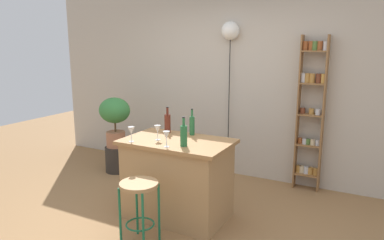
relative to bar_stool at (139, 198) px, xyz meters
The scene contains 14 objects.
ground 0.60m from the bar_stool, 84.45° to the left, with size 12.00×12.00×0.00m, color olive.
back_wall 2.49m from the bar_stool, 89.12° to the left, with size 6.40×0.10×2.80m, color #BCB2A3.
kitchen_counter 0.67m from the bar_stool, 86.94° to the left, with size 1.18×0.73×0.89m.
bar_stool is the anchor object (origin of this frame).
spice_shelf 2.53m from the bar_stool, 61.88° to the left, with size 0.33×0.15×2.03m.
plant_stool 2.17m from the bar_stool, 135.39° to the left, with size 0.34×0.34×0.39m, color #2D2823.
potted_plant 2.19m from the bar_stool, 135.39° to the left, with size 0.48×0.43×0.75m.
bottle_spirits_clear 1.09m from the bar_stool, 104.73° to the left, with size 0.07×0.07×0.31m.
bottle_olive_oil 0.76m from the bar_stool, 66.74° to the left, with size 0.07×0.07×0.31m.
bottle_vinegar 1.09m from the bar_stool, 85.83° to the left, with size 0.06×0.06×0.31m.
wine_glass_left 0.66m from the bar_stool, 79.60° to the left, with size 0.07×0.07×0.16m.
wine_glass_center 0.75m from the bar_stool, 133.67° to the left, with size 0.07×0.07×0.16m.
wine_glass_right 0.80m from the bar_stool, 105.17° to the left, with size 0.07×0.07×0.16m.
pendant_globe_light 2.73m from the bar_stool, 89.84° to the left, with size 0.26×0.26×2.23m.
Camera 1 is at (1.93, -3.00, 1.93)m, focal length 34.00 mm.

